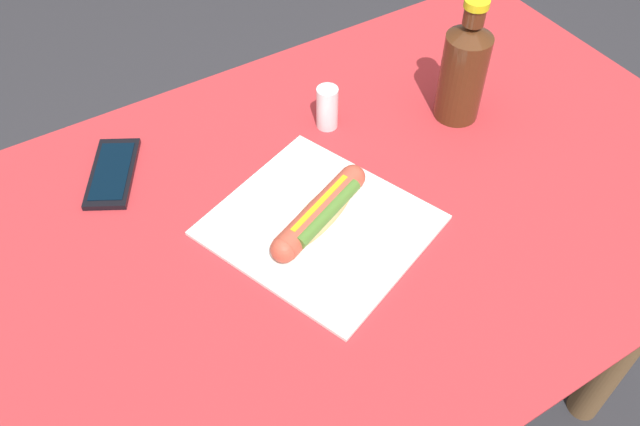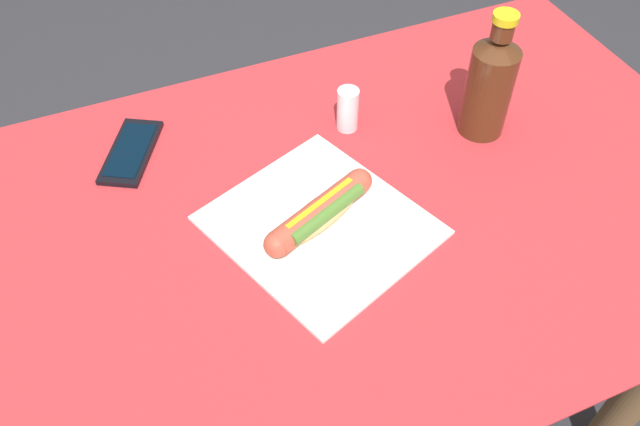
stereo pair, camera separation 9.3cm
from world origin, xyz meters
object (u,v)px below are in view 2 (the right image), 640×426
hot_dog (321,213)px  cell_phone (131,152)px  soda_bottle (490,83)px  salt_shaker (348,109)px

hot_dog → cell_phone: (0.22, -0.26, -0.03)m
cell_phone → soda_bottle: 0.58m
cell_phone → salt_shaker: (-0.35, 0.08, 0.03)m
hot_dog → soda_bottle: size_ratio=0.89×
hot_dog → soda_bottle: 0.35m
hot_dog → soda_bottle: (-0.33, -0.10, 0.06)m
soda_bottle → salt_shaker: 0.23m
cell_phone → soda_bottle: (-0.55, 0.17, 0.09)m
hot_dog → cell_phone: 0.34m
hot_dog → salt_shaker: 0.23m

